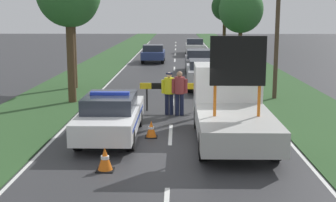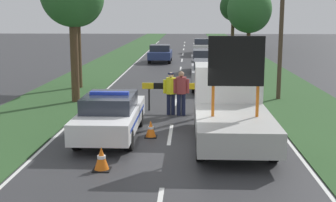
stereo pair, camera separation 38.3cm
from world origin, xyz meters
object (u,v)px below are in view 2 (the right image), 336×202
(pedestrian_civilian, at_px, (181,90))
(utility_pole, at_px, (282,1))
(road_barrier, at_px, (176,88))
(roadside_tree_near_left, at_px, (249,10))
(work_truck, at_px, (230,106))
(queued_car_van_white, at_px, (202,47))
(traffic_cone_near_police, at_px, (151,129))
(queued_car_hatch_blue, at_px, (160,53))
(roadside_tree_mid_left, at_px, (233,7))
(queued_car_suv_grey, at_px, (205,61))
(police_car, at_px, (111,115))
(police_officer, at_px, (171,90))
(traffic_cone_centre_front, at_px, (101,159))
(queued_car_sedan_silver, at_px, (209,73))

(pedestrian_civilian, height_order, utility_pole, utility_pole)
(road_barrier, distance_m, pedestrian_civilian, 0.93)
(roadside_tree_near_left, bearing_deg, work_truck, -97.98)
(work_truck, height_order, queued_car_van_white, work_truck)
(traffic_cone_near_police, relative_size, roadside_tree_near_left, 0.08)
(queued_car_hatch_blue, relative_size, queued_car_van_white, 0.97)
(queued_car_hatch_blue, height_order, roadside_tree_mid_left, roadside_tree_mid_left)
(road_barrier, distance_m, roadside_tree_mid_left, 33.93)
(traffic_cone_near_police, distance_m, queued_car_hatch_blue, 24.07)
(queued_car_van_white, bearing_deg, queued_car_suv_grey, 89.24)
(road_barrier, distance_m, queued_car_van_white, 26.31)
(work_truck, relative_size, pedestrian_civilian, 3.24)
(police_car, height_order, queued_car_suv_grey, queued_car_suv_grey)
(police_officer, distance_m, utility_pole, 7.12)
(queued_car_van_white, bearing_deg, police_officer, 85.78)
(pedestrian_civilian, height_order, traffic_cone_near_police, pedestrian_civilian)
(police_car, xyz_separation_m, queued_car_van_white, (3.84, 30.58, 0.08))
(traffic_cone_centre_front, bearing_deg, queued_car_hatch_blue, 90.30)
(road_barrier, xyz_separation_m, pedestrian_civilian, (0.21, -0.90, 0.08))
(queued_car_sedan_silver, height_order, roadside_tree_near_left, roadside_tree_near_left)
(traffic_cone_near_police, bearing_deg, traffic_cone_centre_front, -106.87)
(road_barrier, xyz_separation_m, utility_pole, (4.77, 2.87, 3.60))
(work_truck, bearing_deg, utility_pole, -111.71)
(police_car, relative_size, queued_car_suv_grey, 1.10)
(queued_car_suv_grey, relative_size, utility_pole, 0.50)
(traffic_cone_near_police, bearing_deg, queued_car_sedan_silver, 77.10)
(traffic_cone_centre_front, relative_size, utility_pole, 0.07)
(work_truck, bearing_deg, traffic_cone_near_police, -0.54)
(work_truck, relative_size, queued_car_sedan_silver, 1.30)
(road_barrier, bearing_deg, pedestrian_civilian, -70.25)
(traffic_cone_centre_front, bearing_deg, work_truck, 42.61)
(police_officer, bearing_deg, pedestrian_civilian, 174.27)
(police_car, relative_size, police_officer, 2.87)
(police_car, xyz_separation_m, work_truck, (3.90, -0.02, 0.33))
(work_truck, height_order, pedestrian_civilian, work_truck)
(police_car, height_order, road_barrier, police_car)
(road_barrier, height_order, pedestrian_civilian, pedestrian_civilian)
(traffic_cone_near_police, height_order, roadside_tree_near_left, roadside_tree_near_left)
(police_car, distance_m, traffic_cone_centre_front, 3.37)
(queued_car_sedan_silver, bearing_deg, traffic_cone_near_police, 77.10)
(traffic_cone_centre_front, height_order, queued_car_hatch_blue, queued_car_hatch_blue)
(queued_car_suv_grey, bearing_deg, police_car, 78.19)
(traffic_cone_centre_front, height_order, queued_car_van_white, queued_car_van_white)
(pedestrian_civilian, xyz_separation_m, roadside_tree_near_left, (6.59, 31.90, 3.36))
(queued_car_suv_grey, xyz_separation_m, roadside_tree_near_left, (5.19, 17.81, 3.60))
(road_barrier, xyz_separation_m, queued_car_sedan_silver, (1.63, 5.98, -0.14))
(road_barrier, xyz_separation_m, roadside_tree_mid_left, (5.32, 33.31, 3.73))
(queued_car_sedan_silver, xyz_separation_m, queued_car_hatch_blue, (-3.51, 13.74, -0.08))
(traffic_cone_near_police, relative_size, utility_pole, 0.06)
(roadside_tree_near_left, xyz_separation_m, roadside_tree_mid_left, (-1.48, 2.31, 0.30))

